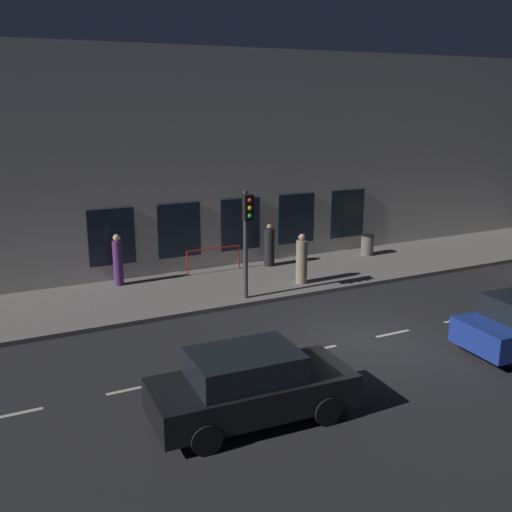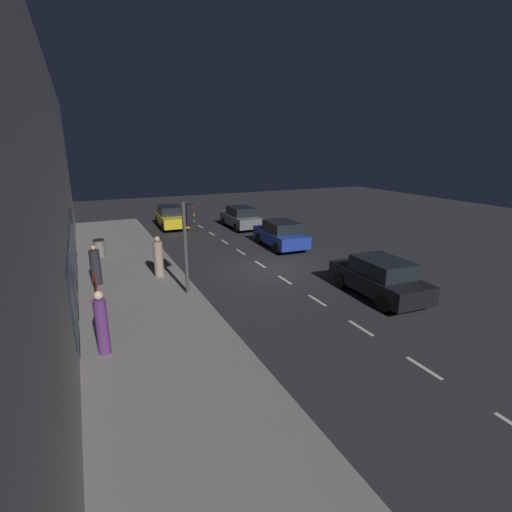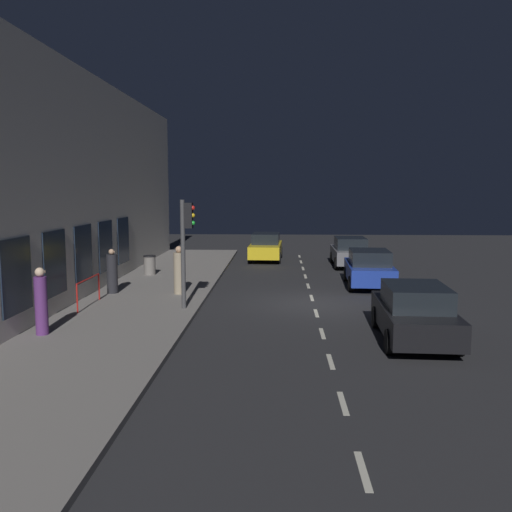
{
  "view_description": "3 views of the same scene",
  "coord_description": "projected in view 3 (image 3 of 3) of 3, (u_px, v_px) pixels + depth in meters",
  "views": [
    {
      "loc": [
        -12.75,
        9.81,
        6.66
      ],
      "look_at": [
        3.1,
        1.96,
        1.98
      ],
      "focal_mm": 41.49,
      "sensor_mm": 36.0,
      "label": 1
    },
    {
      "loc": [
        7.98,
        15.72,
        5.82
      ],
      "look_at": [
        1.38,
        1.47,
        1.26
      ],
      "focal_mm": 26.67,
      "sensor_mm": 36.0,
      "label": 2
    },
    {
      "loc": [
        1.27,
        19.78,
        4.19
      ],
      "look_at": [
        2.04,
        1.64,
        1.94
      ],
      "focal_mm": 38.51,
      "sensor_mm": 36.0,
      "label": 3
    }
  ],
  "objects": [
    {
      "name": "sidewalk",
      "position": [
        144.0,
        300.0,
        20.33
      ],
      "size": [
        4.5,
        32.0,
        0.15
      ],
      "color": "gray",
      "rests_on": "ground"
    },
    {
      "name": "parked_car_0",
      "position": [
        266.0,
        247.0,
        32.0
      ],
      "size": [
        1.97,
        4.28,
        1.58
      ],
      "rotation": [
        0.0,
        0.0,
        -0.04
      ],
      "color": "gold",
      "rests_on": "ground"
    },
    {
      "name": "parked_car_1",
      "position": [
        350.0,
        252.0,
        29.47
      ],
      "size": [
        1.9,
        4.2,
        1.58
      ],
      "rotation": [
        0.0,
        0.0,
        3.13
      ],
      "color": "slate",
      "rests_on": "ground"
    },
    {
      "name": "pedestrian_1",
      "position": [
        41.0,
        303.0,
        15.15
      ],
      "size": [
        0.49,
        0.49,
        1.88
      ],
      "rotation": [
        0.0,
        0.0,
        2.34
      ],
      "color": "#5B2D70",
      "rests_on": "sidewalk"
    },
    {
      "name": "lane_centre_line",
      "position": [
        312.0,
        298.0,
        21.07
      ],
      "size": [
        0.12,
        27.2,
        0.01
      ],
      "color": "beige",
      "rests_on": "ground"
    },
    {
      "name": "pedestrian_0",
      "position": [
        112.0,
        273.0,
        21.2
      ],
      "size": [
        0.55,
        0.55,
        1.72
      ],
      "rotation": [
        0.0,
        0.0,
        1.96
      ],
      "color": "#232328",
      "rests_on": "sidewalk"
    },
    {
      "name": "building_facade",
      "position": [
        72.0,
        186.0,
        19.92
      ],
      "size": [
        0.65,
        32.0,
        8.58
      ],
      "color": "beige",
      "rests_on": "ground"
    },
    {
      "name": "parked_car_2",
      "position": [
        369.0,
        268.0,
        23.44
      ],
      "size": [
        2.07,
        4.27,
        1.58
      ],
      "rotation": [
        0.0,
        0.0,
        3.09
      ],
      "color": "#1E389E",
      "rests_on": "ground"
    },
    {
      "name": "parked_car_3",
      "position": [
        414.0,
        313.0,
        15.07
      ],
      "size": [
        2.06,
        4.42,
        1.58
      ],
      "rotation": [
        0.0,
        0.0,
        3.1
      ],
      "color": "black",
      "rests_on": "ground"
    },
    {
      "name": "traffic_light",
      "position": [
        186.0,
        236.0,
        18.29
      ],
      "size": [
        0.5,
        0.32,
        3.66
      ],
      "color": "#424244",
      "rests_on": "sidewalk"
    },
    {
      "name": "red_railing",
      "position": [
        88.0,
        285.0,
        18.85
      ],
      "size": [
        0.05,
        2.23,
        0.97
      ],
      "color": "red",
      "rests_on": "sidewalk"
    },
    {
      "name": "pedestrian_2",
      "position": [
        179.0,
        272.0,
        21.05
      ],
      "size": [
        0.53,
        0.53,
        1.84
      ],
      "rotation": [
        0.0,
        0.0,
        5.95
      ],
      "color": "gray",
      "rests_on": "sidewalk"
    },
    {
      "name": "ground_plane",
      "position": [
        313.0,
        303.0,
        20.08
      ],
      "size": [
        60.0,
        60.0,
        0.0
      ],
      "primitive_type": "plane",
      "color": "#28282B"
    },
    {
      "name": "trash_bin",
      "position": [
        150.0,
        265.0,
        25.77
      ],
      "size": [
        0.57,
        0.57,
        0.91
      ],
      "color": "slate",
      "rests_on": "sidewalk"
    }
  ]
}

